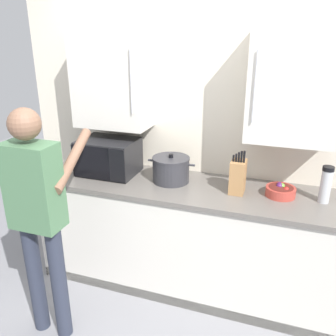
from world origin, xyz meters
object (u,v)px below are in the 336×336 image
Objects in this scene: knife_block at (238,176)px; person_figure at (38,209)px; thermos_flask at (326,184)px; microwave_oven at (106,156)px; fruit_bowl at (281,191)px; stock_pot at (171,169)px.

knife_block is 0.20× the size of person_figure.
microwave_oven is at bearing 179.98° from thermos_flask.
knife_block is (1.13, -0.04, -0.02)m from microwave_oven.
fruit_bowl is 0.80× the size of thermos_flask.
knife_block is 1.44m from person_figure.
person_figure reaches higher than stock_pot.
microwave_oven is 1.75m from thermos_flask.
stock_pot is at bearing 54.10° from person_figure.
thermos_flask is at bearing -1.53° from fruit_bowl.
person_figure reaches higher than fruit_bowl.
knife_block reaches higher than fruit_bowl.
person_figure reaches higher than knife_block.
stock_pot is 1.08m from person_figure.
thermos_flask is (1.17, -0.01, 0.03)m from stock_pot.
microwave_oven is 2.19× the size of fruit_bowl.
person_figure is at bearing -125.90° from stock_pot.
person_figure is at bearing -144.92° from knife_block.
microwave_oven is at bearing 178.07° from knife_block.
thermos_flask is (0.62, 0.04, 0.01)m from knife_block.
knife_block is 1.26× the size of thermos_flask.
fruit_bowl is 0.64× the size of knife_block.
thermos_flask is 0.16× the size of person_figure.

